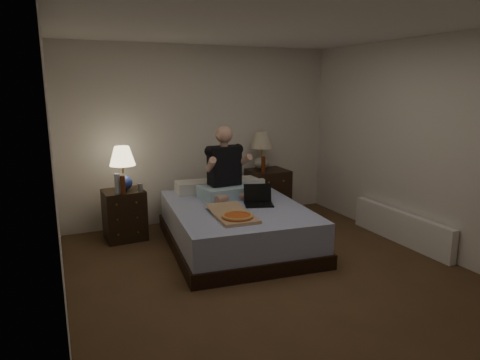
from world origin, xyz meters
name	(u,v)px	position (x,y,z in m)	size (l,w,h in m)	color
floor	(275,277)	(0.00, 0.00, 0.00)	(4.00, 4.50, 0.00)	brown
ceiling	(280,23)	(0.00, 0.00, 2.50)	(4.00, 4.50, 0.00)	white
wall_back	(202,135)	(0.00, 2.25, 1.25)	(4.00, 2.50, 0.00)	silver
wall_left	(54,175)	(-2.00, 0.00, 1.25)	(4.50, 2.50, 0.00)	silver
wall_right	(429,147)	(2.00, 0.00, 1.25)	(4.50, 2.50, 0.00)	silver
bed	(236,225)	(0.00, 1.01, 0.26)	(1.54, 2.05, 0.51)	#586AB0
nightstand_left	(124,215)	(-1.22, 1.80, 0.32)	(0.49, 0.44, 0.64)	black
nightstand_right	(268,193)	(0.91, 1.92, 0.36)	(0.55, 0.50, 0.72)	black
lamp_left	(123,168)	(-1.21, 1.81, 0.92)	(0.32, 0.32, 0.56)	navy
lamp_right	(262,151)	(0.84, 2.01, 1.00)	(0.32, 0.32, 0.56)	#96978F
water_bottle	(117,184)	(-1.31, 1.65, 0.77)	(0.07, 0.07, 0.25)	#B3BFCA
soda_can	(140,187)	(-1.03, 1.66, 0.69)	(0.07, 0.07, 0.10)	#9C9D99
beer_bottle_left	(123,185)	(-1.25, 1.60, 0.76)	(0.06, 0.06, 0.23)	#59250C
beer_bottle_right	(263,165)	(0.75, 1.78, 0.83)	(0.06, 0.06, 0.23)	#5F250D
person	(226,163)	(0.02, 1.39, 0.98)	(0.66, 0.52, 0.93)	black
laptop	(259,196)	(0.25, 0.89, 0.63)	(0.34, 0.28, 0.24)	black
pizza_box	(237,217)	(-0.23, 0.44, 0.55)	(0.40, 0.76, 0.08)	tan
radiator	(400,227)	(1.93, 0.26, 0.20)	(0.10, 1.60, 0.40)	white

